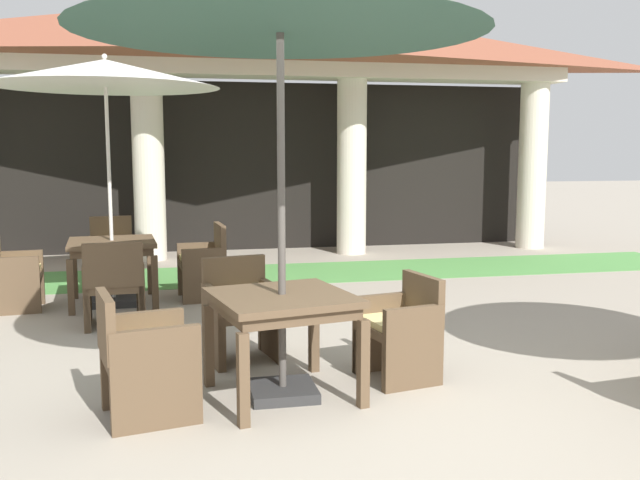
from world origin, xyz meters
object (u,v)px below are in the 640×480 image
at_px(patio_table_near_foreground, 282,308).
at_px(patio_chair_near_foreground_east, 401,330).
at_px(patio_umbrella_near_foreground, 280,11).
at_px(patio_chair_mid_right_north, 112,255).
at_px(patio_table_mid_right, 112,249).
at_px(patio_chair_near_foreground_north, 241,313).
at_px(patio_chair_near_foreground_west, 144,358).
at_px(patio_chair_mid_right_west, 15,275).
at_px(patio_chair_mid_right_south, 114,286).
at_px(patio_umbrella_mid_right, 105,76).
at_px(patio_chair_mid_right_east, 204,264).

bearing_deg(patio_table_near_foreground, patio_chair_near_foreground_east, 11.81).
relative_size(patio_umbrella_near_foreground, patio_chair_near_foreground_east, 3.66).
bearing_deg(patio_chair_mid_right_north, patio_table_mid_right, 90.00).
bearing_deg(patio_chair_near_foreground_north, patio_chair_near_foreground_west, 45.01).
xyz_separation_m(patio_umbrella_near_foreground, patio_chair_near_foreground_east, (0.95, 0.20, -2.30)).
distance_m(patio_umbrella_near_foreground, patio_chair_mid_right_west, 4.71).
bearing_deg(patio_chair_near_foreground_north, patio_chair_mid_right_south, -62.35).
bearing_deg(patio_chair_mid_right_north, patio_chair_mid_right_south, 90.00).
bearing_deg(patio_chair_near_foreground_east, patio_umbrella_near_foreground, 90.00).
height_order(patio_chair_near_foreground_north, patio_umbrella_mid_right, patio_umbrella_mid_right).
height_order(patio_umbrella_mid_right, patio_chair_mid_right_north, patio_umbrella_mid_right).
xyz_separation_m(patio_table_near_foreground, patio_chair_mid_right_south, (-1.34, 2.34, -0.24)).
xyz_separation_m(patio_table_near_foreground, patio_umbrella_near_foreground, (-0.00, 0.00, 2.04)).
bearing_deg(patio_chair_mid_right_south, patio_chair_near_foreground_east, -48.09).
height_order(patio_chair_near_foreground_north, patio_chair_mid_right_south, patio_chair_mid_right_south).
relative_size(patio_chair_near_foreground_north, patio_umbrella_mid_right, 0.30).
bearing_deg(patio_chair_mid_right_east, patio_table_near_foreground, -178.53).
distance_m(patio_chair_near_foreground_north, patio_chair_mid_right_west, 3.25).
distance_m(patio_chair_near_foreground_west, patio_chair_mid_right_west, 3.80).
bearing_deg(patio_chair_mid_right_west, patio_chair_near_foreground_east, 42.84).
bearing_deg(patio_table_near_foreground, patio_umbrella_mid_right, 112.97).
height_order(patio_chair_near_foreground_east, patio_chair_mid_right_east, patio_chair_mid_right_east).
bearing_deg(patio_chair_mid_right_south, patio_chair_near_foreground_north, -55.57).
relative_size(patio_chair_near_foreground_west, patio_chair_mid_right_west, 1.05).
bearing_deg(patio_chair_mid_right_east, patio_umbrella_near_foreground, -178.53).
relative_size(patio_table_mid_right, patio_chair_mid_right_south, 1.18).
distance_m(patio_chair_near_foreground_east, patio_umbrella_mid_right, 4.53).
distance_m(patio_table_mid_right, patio_chair_mid_right_north, 1.06).
bearing_deg(patio_umbrella_mid_right, patio_chair_near_foreground_west, -82.41).
bearing_deg(patio_chair_mid_right_north, patio_chair_near_foreground_north, 105.91).
bearing_deg(patio_table_near_foreground, patio_chair_mid_right_south, 119.79).
distance_m(patio_umbrella_near_foreground, patio_table_mid_right, 4.20).
relative_size(patio_chair_near_foreground_east, patio_chair_mid_right_north, 0.89).
bearing_deg(patio_chair_mid_right_south, patio_chair_mid_right_east, 45.03).
bearing_deg(patio_umbrella_near_foreground, patio_chair_near_foreground_east, 11.81).
bearing_deg(patio_table_near_foreground, patio_chair_mid_right_west, 126.84).
relative_size(patio_table_mid_right, patio_chair_mid_right_west, 1.27).
height_order(patio_table_near_foreground, patio_chair_near_foreground_east, patio_chair_near_foreground_east).
distance_m(patio_table_near_foreground, patio_chair_mid_right_north, 4.67).
height_order(patio_table_near_foreground, patio_chair_near_foreground_north, patio_chair_near_foreground_north).
height_order(patio_umbrella_mid_right, patio_chair_mid_right_east, patio_umbrella_mid_right).
distance_m(patio_table_near_foreground, patio_chair_near_foreground_north, 1.01).
relative_size(patio_chair_mid_right_east, patio_chair_mid_right_south, 1.02).
xyz_separation_m(patio_chair_near_foreground_east, patio_chair_near_foreground_north, (-1.15, 0.76, 0.02)).
height_order(patio_chair_near_foreground_east, patio_chair_mid_right_west, patio_chair_mid_right_west).
bearing_deg(patio_chair_mid_right_west, patio_table_mid_right, 90.00).
relative_size(patio_umbrella_mid_right, patio_chair_mid_right_west, 3.47).
xyz_separation_m(patio_chair_near_foreground_east, patio_chair_mid_right_north, (-2.47, 4.21, 0.03)).
bearing_deg(patio_umbrella_near_foreground, patio_table_mid_right, 112.97).
bearing_deg(patio_chair_near_foreground_west, patio_chair_mid_right_east, 159.52).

